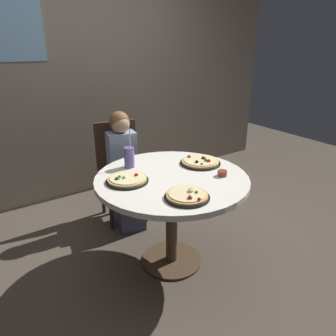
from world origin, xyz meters
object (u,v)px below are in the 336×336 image
chair_wooden (119,165)px  pizza_pepperoni (127,179)px  dining_table (172,190)px  pizza_veggie (200,162)px  soda_cup (129,157)px  diner_child (125,176)px  pizza_cheese (187,196)px  sauce_bowl (222,173)px

chair_wooden → pizza_pepperoni: size_ratio=3.17×
dining_table → pizza_veggie: (0.34, 0.08, 0.13)m
dining_table → soda_cup: size_ratio=3.65×
dining_table → soda_cup: 0.42m
diner_child → pizza_veggie: diner_child is taller
soda_cup → dining_table: bearing=-63.7°
pizza_cheese → soda_cup: size_ratio=0.94×
diner_child → pizza_cheese: (-0.10, -1.08, 0.28)m
pizza_cheese → soda_cup: (-0.06, 0.67, 0.06)m
diner_child → soda_cup: 0.56m
chair_wooden → diner_child: diner_child is taller
pizza_veggie → pizza_pepperoni: 0.65m
chair_wooden → pizza_veggie: size_ratio=2.94×
pizza_veggie → dining_table: bearing=-165.9°
chair_wooden → sauce_bowl: chair_wooden is taller
dining_table → sauce_bowl: size_ratio=16.00×
diner_child → pizza_veggie: bearing=-62.2°
pizza_veggie → pizza_cheese: 0.61m
chair_wooden → diner_child: (-0.03, -0.18, -0.05)m
sauce_bowl → chair_wooden: bearing=104.8°
dining_table → diner_child: (-0.01, 0.75, -0.16)m
sauce_bowl → pizza_veggie: bearing=85.2°
chair_wooden → pizza_veggie: (0.32, -0.84, 0.24)m
pizza_pepperoni → soda_cup: size_ratio=0.98×
pizza_cheese → sauce_bowl: bearing=18.0°
pizza_pepperoni → sauce_bowl: 0.69m
dining_table → pizza_veggie: 0.37m
pizza_pepperoni → sauce_bowl: pizza_pepperoni is taller
diner_child → sauce_bowl: size_ratio=15.46×
pizza_pepperoni → pizza_cheese: bearing=-65.5°
pizza_cheese → diner_child: bearing=84.8°
diner_child → soda_cup: diner_child is taller
pizza_veggie → pizza_pepperoni: same height
pizza_cheese → pizza_pepperoni: same height
chair_wooden → soda_cup: (-0.18, -0.59, 0.30)m
dining_table → soda_cup: bearing=116.3°
pizza_veggie → sauce_bowl: pizza_veggie is taller
pizza_cheese → pizza_pepperoni: (-0.20, 0.43, -0.00)m
diner_child → pizza_pepperoni: diner_child is taller
pizza_pepperoni → soda_cup: soda_cup is taller
pizza_cheese → sauce_bowl: pizza_cheese is taller
diner_child → pizza_cheese: 1.12m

